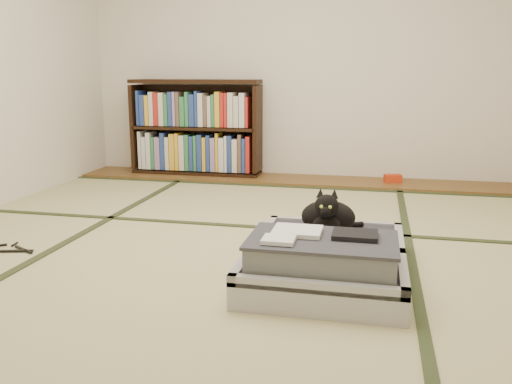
# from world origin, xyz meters

# --- Properties ---
(floor) EXTENTS (4.50, 4.50, 0.00)m
(floor) POSITION_xyz_m (0.00, 0.00, 0.00)
(floor) COLOR #C0B880
(floor) RESTS_ON ground
(wood_strip) EXTENTS (4.00, 0.50, 0.02)m
(wood_strip) POSITION_xyz_m (0.00, 2.00, 0.01)
(wood_strip) COLOR brown
(wood_strip) RESTS_ON ground
(red_item) EXTENTS (0.17, 0.12, 0.07)m
(red_item) POSITION_xyz_m (0.95, 2.03, 0.06)
(red_item) COLOR red
(red_item) RESTS_ON wood_strip
(tatami_borders) EXTENTS (4.00, 4.50, 0.01)m
(tatami_borders) POSITION_xyz_m (0.00, 0.49, 0.00)
(tatami_borders) COLOR #2D381E
(tatami_borders) RESTS_ON ground
(bookcase) EXTENTS (1.26, 0.29, 0.92)m
(bookcase) POSITION_xyz_m (-0.93, 2.07, 0.45)
(bookcase) COLOR black
(bookcase) RESTS_ON wood_strip
(suitcase) EXTENTS (0.75, 1.00, 0.30)m
(suitcase) POSITION_xyz_m (0.57, -0.42, 0.10)
(suitcase) COLOR #A5A5AA
(suitcase) RESTS_ON floor
(cat) EXTENTS (0.33, 0.34, 0.27)m
(cat) POSITION_xyz_m (0.55, -0.12, 0.24)
(cat) COLOR black
(cat) RESTS_ON suitcase
(cable_coil) EXTENTS (0.10, 0.10, 0.03)m
(cable_coil) POSITION_xyz_m (0.73, -0.09, 0.16)
(cable_coil) COLOR white
(cable_coil) RESTS_ON suitcase
(hanger) EXTENTS (0.38, 0.22, 0.01)m
(hanger) POSITION_xyz_m (-1.27, -0.38, 0.01)
(hanger) COLOR black
(hanger) RESTS_ON floor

